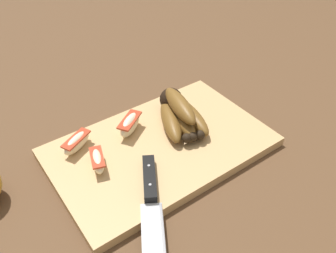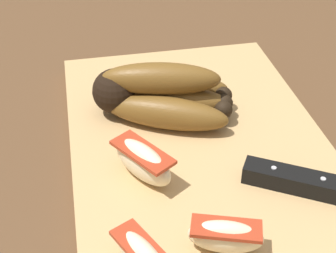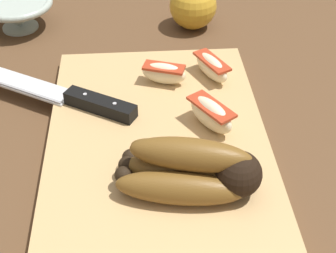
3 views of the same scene
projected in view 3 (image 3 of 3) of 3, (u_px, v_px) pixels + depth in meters
name	position (u px, v px, depth m)	size (l,w,h in m)	color
ground_plane	(159.00, 157.00, 0.63)	(6.00, 6.00, 0.00)	brown
cutting_board	(162.00, 151.00, 0.62)	(0.43, 0.27, 0.02)	tan
banana_bunch	(191.00, 170.00, 0.55)	(0.12, 0.16, 0.07)	black
chefs_knife	(69.00, 96.00, 0.68)	(0.17, 0.26, 0.02)	silver
apple_wedge_near	(164.00, 73.00, 0.71)	(0.04, 0.07, 0.03)	beige
apple_wedge_middle	(212.00, 67.00, 0.72)	(0.07, 0.05, 0.03)	beige
apple_wedge_far	(211.00, 114.00, 0.63)	(0.07, 0.06, 0.04)	beige
whole_apple	(193.00, 6.00, 0.86)	(0.08, 0.08, 0.09)	gold
ceramic_bowl	(17.00, 12.00, 0.86)	(0.12, 0.12, 0.05)	#A8B7AD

